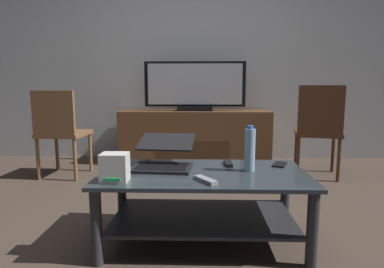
{
  "coord_description": "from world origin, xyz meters",
  "views": [
    {
      "loc": [
        0.12,
        -2.13,
        0.94
      ],
      "look_at": [
        0.05,
        0.28,
        0.58
      ],
      "focal_mm": 31.32,
      "sensor_mm": 36.0,
      "label": 1
    }
  ],
  "objects_px": {
    "television": "(195,87)",
    "laptop": "(164,157)",
    "coffee_table": "(203,194)",
    "cell_phone": "(280,164)",
    "dining_chair": "(319,127)",
    "router_box": "(115,167)",
    "water_bottle_near": "(250,150)",
    "media_cabinet": "(195,136)",
    "tv_remote": "(228,163)",
    "soundbar_remote": "(206,180)",
    "side_chair": "(60,129)"
  },
  "relations": [
    {
      "from": "water_bottle_near",
      "to": "soundbar_remote",
      "type": "relative_size",
      "value": 1.69
    },
    {
      "from": "laptop",
      "to": "router_box",
      "type": "height_order",
      "value": "laptop"
    },
    {
      "from": "dining_chair",
      "to": "coffee_table",
      "type": "bearing_deg",
      "value": -128.81
    },
    {
      "from": "television",
      "to": "tv_remote",
      "type": "xyz_separation_m",
      "value": [
        0.25,
        -1.9,
        -0.46
      ]
    },
    {
      "from": "side_chair",
      "to": "water_bottle_near",
      "type": "bearing_deg",
      "value": -38.27
    },
    {
      "from": "dining_chair",
      "to": "soundbar_remote",
      "type": "bearing_deg",
      "value": -124.91
    },
    {
      "from": "laptop",
      "to": "cell_phone",
      "type": "distance_m",
      "value": 0.73
    },
    {
      "from": "tv_remote",
      "to": "soundbar_remote",
      "type": "xyz_separation_m",
      "value": [
        -0.15,
        -0.39,
        0.0
      ]
    },
    {
      "from": "water_bottle_near",
      "to": "cell_phone",
      "type": "height_order",
      "value": "water_bottle_near"
    },
    {
      "from": "side_chair",
      "to": "router_box",
      "type": "height_order",
      "value": "side_chair"
    },
    {
      "from": "laptop",
      "to": "soundbar_remote",
      "type": "xyz_separation_m",
      "value": [
        0.26,
        -0.32,
        -0.05
      ]
    },
    {
      "from": "media_cabinet",
      "to": "laptop",
      "type": "bearing_deg",
      "value": -94.43
    },
    {
      "from": "laptop",
      "to": "water_bottle_near",
      "type": "distance_m",
      "value": 0.53
    },
    {
      "from": "side_chair",
      "to": "cell_phone",
      "type": "relative_size",
      "value": 6.29
    },
    {
      "from": "side_chair",
      "to": "water_bottle_near",
      "type": "relative_size",
      "value": 3.25
    },
    {
      "from": "television",
      "to": "soundbar_remote",
      "type": "bearing_deg",
      "value": -87.45
    },
    {
      "from": "dining_chair",
      "to": "cell_phone",
      "type": "height_order",
      "value": "dining_chair"
    },
    {
      "from": "media_cabinet",
      "to": "router_box",
      "type": "relative_size",
      "value": 11.85
    },
    {
      "from": "television",
      "to": "laptop",
      "type": "bearing_deg",
      "value": -94.48
    },
    {
      "from": "side_chair",
      "to": "cell_phone",
      "type": "height_order",
      "value": "side_chair"
    },
    {
      "from": "laptop",
      "to": "television",
      "type": "bearing_deg",
      "value": 85.52
    },
    {
      "from": "dining_chair",
      "to": "side_chair",
      "type": "relative_size",
      "value": 1.06
    },
    {
      "from": "dining_chair",
      "to": "soundbar_remote",
      "type": "xyz_separation_m",
      "value": [
        -1.15,
        -1.64,
        -0.08
      ]
    },
    {
      "from": "dining_chair",
      "to": "router_box",
      "type": "relative_size",
      "value": 6.19
    },
    {
      "from": "coffee_table",
      "to": "cell_phone",
      "type": "bearing_deg",
      "value": 20.09
    },
    {
      "from": "water_bottle_near",
      "to": "cell_phone",
      "type": "bearing_deg",
      "value": 34.75
    },
    {
      "from": "side_chair",
      "to": "router_box",
      "type": "relative_size",
      "value": 5.86
    },
    {
      "from": "dining_chair",
      "to": "cell_phone",
      "type": "bearing_deg",
      "value": -118.02
    },
    {
      "from": "side_chair",
      "to": "router_box",
      "type": "bearing_deg",
      "value": -58.68
    },
    {
      "from": "cell_phone",
      "to": "tv_remote",
      "type": "relative_size",
      "value": 0.88
    },
    {
      "from": "television",
      "to": "water_bottle_near",
      "type": "bearing_deg",
      "value": -79.97
    },
    {
      "from": "side_chair",
      "to": "soundbar_remote",
      "type": "distance_m",
      "value": 2.13
    },
    {
      "from": "coffee_table",
      "to": "router_box",
      "type": "relative_size",
      "value": 8.0
    },
    {
      "from": "router_box",
      "to": "cell_phone",
      "type": "height_order",
      "value": "router_box"
    },
    {
      "from": "side_chair",
      "to": "water_bottle_near",
      "type": "distance_m",
      "value": 2.16
    },
    {
      "from": "media_cabinet",
      "to": "dining_chair",
      "type": "distance_m",
      "value": 1.43
    },
    {
      "from": "router_box",
      "to": "cell_phone",
      "type": "relative_size",
      "value": 1.07
    },
    {
      "from": "coffee_table",
      "to": "water_bottle_near",
      "type": "distance_m",
      "value": 0.38
    },
    {
      "from": "cell_phone",
      "to": "television",
      "type": "bearing_deg",
      "value": 130.17
    },
    {
      "from": "coffee_table",
      "to": "side_chair",
      "type": "distance_m",
      "value": 1.99
    },
    {
      "from": "soundbar_remote",
      "to": "television",
      "type": "bearing_deg",
      "value": 57.52
    },
    {
      "from": "dining_chair",
      "to": "cell_phone",
      "type": "distance_m",
      "value": 1.43
    },
    {
      "from": "router_box",
      "to": "water_bottle_near",
      "type": "height_order",
      "value": "water_bottle_near"
    },
    {
      "from": "media_cabinet",
      "to": "laptop",
      "type": "height_order",
      "value": "media_cabinet"
    },
    {
      "from": "media_cabinet",
      "to": "dining_chair",
      "type": "height_order",
      "value": "dining_chair"
    },
    {
      "from": "television",
      "to": "water_bottle_near",
      "type": "xyz_separation_m",
      "value": [
        0.36,
        -2.05,
        -0.35
      ]
    },
    {
      "from": "tv_remote",
      "to": "soundbar_remote",
      "type": "bearing_deg",
      "value": -111.95
    },
    {
      "from": "cell_phone",
      "to": "water_bottle_near",
      "type": "bearing_deg",
      "value": -121.92
    },
    {
      "from": "side_chair",
      "to": "laptop",
      "type": "relative_size",
      "value": 2.01
    },
    {
      "from": "soundbar_remote",
      "to": "water_bottle_near",
      "type": "bearing_deg",
      "value": 6.7
    }
  ]
}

